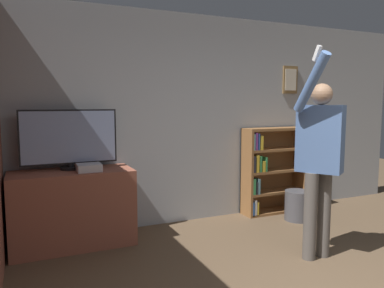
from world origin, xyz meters
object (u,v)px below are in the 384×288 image
(bookshelf, at_px, (269,170))
(waste_bin, at_px, (298,205))
(game_console, at_px, (89,168))
(television, at_px, (69,139))
(person, at_px, (320,154))

(bookshelf, height_order, waste_bin, bookshelf)
(game_console, distance_m, bookshelf, 2.56)
(television, distance_m, waste_bin, 3.04)
(bookshelf, distance_m, person, 1.65)
(bookshelf, relative_size, person, 0.59)
(television, xyz_separation_m, bookshelf, (2.70, 0.05, -0.57))
(game_console, height_order, person, person)
(waste_bin, bearing_deg, person, -121.33)
(television, xyz_separation_m, game_console, (0.17, -0.20, -0.30))
(game_console, relative_size, person, 0.12)
(person, height_order, waste_bin, person)
(person, bearing_deg, bookshelf, 128.49)
(television, bearing_deg, waste_bin, -7.94)
(television, relative_size, bookshelf, 0.84)
(game_console, bearing_deg, person, -31.56)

